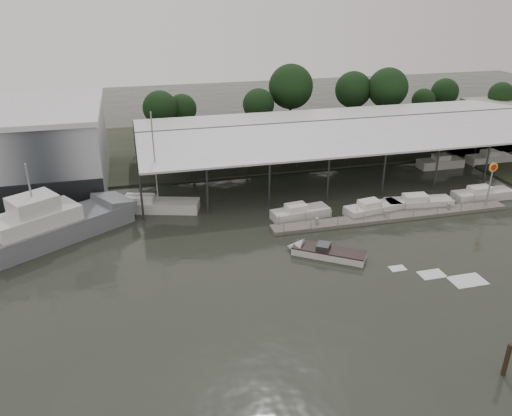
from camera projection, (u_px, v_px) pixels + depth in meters
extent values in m
plane|color=#252A22|center=(292.00, 283.00, 43.51)|extent=(200.00, 200.00, 0.00)
cube|color=#353A2C|center=(212.00, 146.00, 80.68)|extent=(140.00, 30.00, 0.30)
cube|color=#A9ADB3|center=(4.00, 152.00, 61.77)|extent=(24.00, 20.00, 10.00)
cube|color=#2D2F32|center=(348.00, 120.00, 69.38)|extent=(58.00, 0.40, 0.30)
cylinder|color=#2D2F32|center=(141.00, 197.00, 54.32)|extent=(0.24, 0.24, 5.50)
cylinder|color=#2D2F32|center=(135.00, 139.00, 74.69)|extent=(0.24, 0.24, 5.50)
cylinder|color=#2D2F32|center=(472.00, 117.00, 87.71)|extent=(0.24, 0.24, 5.50)
cube|color=#666159|center=(393.00, 217.00, 55.65)|extent=(28.00, 2.00, 0.40)
cylinder|color=gray|center=(284.00, 228.00, 51.69)|extent=(0.10, 0.10, 1.20)
cylinder|color=gray|center=(489.00, 198.00, 59.12)|extent=(0.10, 0.10, 1.20)
cube|color=gray|center=(385.00, 213.00, 55.22)|extent=(0.30, 0.30, 0.70)
cylinder|color=gray|center=(489.00, 188.00, 57.41)|extent=(0.16, 0.16, 5.00)
cylinder|color=yellow|center=(493.00, 167.00, 56.40)|extent=(1.10, 0.12, 1.10)
cylinder|color=red|center=(494.00, 167.00, 56.33)|extent=(0.70, 0.05, 0.70)
cube|color=gray|center=(494.00, 111.00, 94.90)|extent=(10.00, 8.00, 4.00)
cube|color=slate|center=(49.00, 233.00, 50.43)|extent=(17.00, 13.21, 2.40)
cube|color=slate|center=(113.00, 202.00, 55.07)|extent=(5.18, 5.55, 1.82)
cube|color=silver|center=(36.00, 220.00, 49.01)|extent=(8.90, 7.63, 1.80)
cube|color=silver|center=(33.00, 204.00, 48.32)|extent=(5.26, 5.02, 1.61)
cylinder|color=gray|center=(28.00, 181.00, 47.35)|extent=(0.18, 0.18, 3.50)
cube|color=silver|center=(154.00, 206.00, 57.53)|extent=(10.60, 5.35, 1.40)
cube|color=silver|center=(139.00, 199.00, 57.21)|extent=(3.66, 2.64, 0.80)
cylinder|color=gray|center=(155.00, 159.00, 55.20)|extent=(0.16, 0.16, 10.69)
cylinder|color=gray|center=(142.00, 195.00, 57.00)|extent=(3.40, 1.09, 0.12)
cube|color=silver|center=(329.00, 253.00, 47.69)|extent=(6.82, 5.56, 0.90)
cone|color=silver|center=(295.00, 247.00, 48.76)|extent=(2.45, 2.55, 2.00)
cube|color=black|center=(329.00, 250.00, 47.53)|extent=(6.85, 5.61, 0.12)
cube|color=#2D2F32|center=(323.00, 246.00, 47.60)|extent=(1.78, 1.83, 0.50)
cube|color=silver|center=(398.00, 268.00, 45.78)|extent=(2.30, 1.50, 0.04)
cube|color=silver|center=(432.00, 274.00, 44.83)|extent=(3.10, 2.00, 0.04)
cube|color=silver|center=(467.00, 281.00, 43.87)|extent=(3.90, 2.50, 0.04)
cube|color=silver|center=(300.00, 213.00, 55.72)|extent=(6.77, 3.04, 1.10)
cube|color=silver|center=(296.00, 207.00, 55.29)|extent=(2.48, 1.89, 0.70)
cube|color=silver|center=(373.00, 209.00, 56.74)|extent=(6.95, 3.24, 1.10)
cube|color=silver|center=(369.00, 203.00, 56.30)|extent=(2.57, 1.96, 0.70)
cube|color=silver|center=(418.00, 203.00, 58.31)|extent=(8.01, 3.02, 1.10)
cube|color=silver|center=(415.00, 197.00, 57.87)|extent=(2.89, 1.89, 0.70)
cube|color=silver|center=(482.00, 195.00, 60.65)|extent=(7.48, 2.22, 1.10)
cube|color=silver|center=(480.00, 189.00, 60.22)|extent=(2.62, 1.61, 0.70)
cylinder|color=#2F2417|center=(506.00, 363.00, 32.89)|extent=(0.32, 0.32, 3.08)
cylinder|color=#302215|center=(162.00, 130.00, 82.67)|extent=(0.50, 0.50, 4.02)
sphere|color=black|center=(160.00, 108.00, 81.20)|extent=(5.63, 5.63, 5.63)
cylinder|color=#302215|center=(183.00, 127.00, 85.12)|extent=(0.50, 0.50, 3.52)
sphere|color=black|center=(182.00, 109.00, 83.84)|extent=(4.93, 4.93, 4.93)
cylinder|color=#302215|center=(258.00, 124.00, 86.26)|extent=(0.50, 0.50, 3.85)
sphere|color=black|center=(259.00, 104.00, 84.85)|extent=(5.38, 5.38, 5.38)
cylinder|color=#302215|center=(290.00, 115.00, 88.93)|extent=(0.50, 0.50, 5.55)
sphere|color=black|center=(291.00, 87.00, 86.90)|extent=(7.77, 7.77, 7.77)
cylinder|color=#302215|center=(351.00, 113.00, 92.25)|extent=(0.50, 0.50, 4.71)
sphere|color=black|center=(353.00, 90.00, 90.53)|extent=(6.59, 6.59, 6.59)
cylinder|color=#302215|center=(385.00, 113.00, 91.02)|extent=(0.50, 0.50, 5.10)
sphere|color=black|center=(388.00, 88.00, 89.15)|extent=(7.14, 7.14, 7.14)
cylinder|color=#302215|center=(421.00, 115.00, 94.21)|extent=(0.50, 0.50, 3.08)
sphere|color=black|center=(423.00, 100.00, 93.08)|extent=(4.31, 4.31, 4.31)
cylinder|color=#302215|center=(442.00, 109.00, 96.92)|extent=(0.50, 0.50, 3.72)
sphere|color=black|center=(445.00, 92.00, 95.56)|extent=(5.21, 5.21, 5.21)
cylinder|color=#302215|center=(498.00, 110.00, 96.85)|extent=(0.50, 0.50, 3.41)
sphere|color=black|center=(501.00, 95.00, 95.61)|extent=(4.77, 4.77, 4.77)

